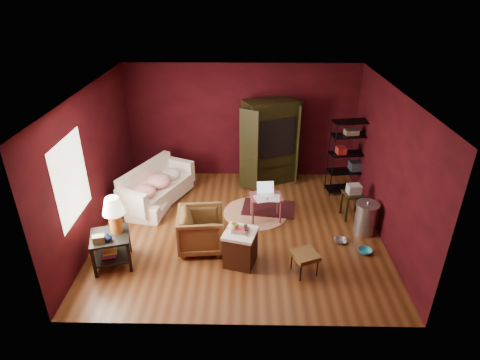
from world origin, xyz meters
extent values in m
cube|color=brown|center=(0.00, 0.00, -0.01)|extent=(5.50, 5.00, 0.02)
cube|color=white|center=(0.00, 0.00, 2.81)|extent=(5.50, 5.00, 0.02)
cube|color=#40090E|center=(0.00, 2.51, 1.40)|extent=(5.50, 0.02, 2.80)
cube|color=#40090E|center=(0.00, -2.51, 1.40)|extent=(5.50, 0.02, 2.80)
cube|color=#40090E|center=(-2.76, 0.00, 1.40)|extent=(0.02, 5.00, 2.80)
cube|color=#40090E|center=(2.76, 0.00, 1.40)|extent=(0.02, 5.00, 2.80)
cube|color=white|center=(-2.73, -1.00, 1.60)|extent=(0.02, 1.20, 1.40)
imported|color=white|center=(-1.86, 1.01, 0.37)|extent=(0.87, 1.93, 0.73)
imported|color=black|center=(-0.70, -0.63, 0.42)|extent=(0.84, 0.89, 0.85)
imported|color=#AEB0B5|center=(1.93, -0.43, 0.12)|extent=(0.25, 0.10, 0.25)
imported|color=teal|center=(2.32, -0.76, 0.13)|extent=(0.26, 0.15, 0.25)
imported|color=#0C1A40|center=(-2.18, -1.30, 0.68)|extent=(0.17, 0.17, 0.14)
imported|color=#E2DD6E|center=(-0.07, -1.08, 0.79)|extent=(0.13, 0.11, 0.13)
cube|color=black|center=(-2.21, -1.14, 0.58)|extent=(0.79, 0.79, 0.04)
cube|color=black|center=(-2.21, -1.14, 0.19)|extent=(0.74, 0.74, 0.03)
cube|color=black|center=(-2.40, -1.50, 0.30)|extent=(0.07, 0.07, 0.60)
cube|color=black|center=(-1.85, -1.34, 0.30)|extent=(0.07, 0.07, 0.60)
cube|color=black|center=(-2.56, -0.95, 0.30)|extent=(0.07, 0.07, 0.60)
cube|color=black|center=(-2.01, -0.79, 0.30)|extent=(0.07, 0.07, 0.60)
cylinder|color=orange|center=(-2.12, -1.01, 0.79)|extent=(0.26, 0.26, 0.36)
cone|color=#F2E5C6|center=(-2.12, -1.01, 1.12)|extent=(0.48, 0.48, 0.30)
cube|color=olive|center=(-2.32, -1.34, 0.67)|extent=(0.22, 0.18, 0.13)
cube|color=#C63E31|center=(-2.26, -1.16, 0.24)|extent=(0.31, 0.35, 0.03)
cube|color=blue|center=(-2.25, -1.16, 0.28)|extent=(0.31, 0.35, 0.03)
cube|color=#DED34A|center=(-2.24, -1.15, 0.31)|extent=(0.31, 0.35, 0.03)
cube|color=white|center=(-1.82, 0.99, 0.26)|extent=(1.39, 1.89, 0.37)
cube|color=white|center=(-2.12, 1.12, 0.50)|extent=(0.88, 1.65, 0.73)
cube|color=white|center=(-2.19, 0.20, 0.46)|extent=(0.74, 0.46, 0.50)
cube|color=white|center=(-1.46, 1.78, 0.46)|extent=(0.74, 0.46, 0.50)
ellipsoid|color=red|center=(-1.99, 0.51, 0.55)|extent=(0.63, 0.63, 0.26)
ellipsoid|color=red|center=(-1.78, 0.97, 0.57)|extent=(0.70, 0.70, 0.29)
ellipsoid|color=white|center=(-1.59, 1.39, 0.53)|extent=(0.58, 0.58, 0.24)
cube|color=#472310|center=(0.03, -1.07, 0.30)|extent=(0.62, 0.62, 0.60)
cube|color=white|center=(0.03, -1.07, 0.63)|extent=(0.66, 0.66, 0.06)
cube|color=beige|center=(0.03, -1.07, 0.67)|extent=(0.34, 0.29, 0.02)
cube|color=#528AC0|center=(0.03, -1.07, 0.69)|extent=(0.31, 0.26, 0.02)
cube|color=#DC5253|center=(0.03, -1.07, 0.72)|extent=(0.32, 0.29, 0.02)
cube|color=black|center=(0.12, -1.06, 0.74)|extent=(0.07, 0.18, 0.02)
cube|color=black|center=(1.12, -1.32, 0.37)|extent=(0.52, 0.52, 0.08)
cube|color=black|center=(1.12, -1.32, 0.32)|extent=(0.47, 0.47, 0.02)
cylinder|color=black|center=(1.04, -1.53, 0.16)|extent=(0.03, 0.03, 0.33)
cylinder|color=black|center=(1.33, -1.41, 0.16)|extent=(0.03, 0.03, 0.33)
cylinder|color=black|center=(0.91, -1.24, 0.16)|extent=(0.03, 0.03, 0.33)
cylinder|color=black|center=(1.21, -1.11, 0.16)|extent=(0.03, 0.03, 0.33)
cylinder|color=beige|center=(0.32, 0.60, 0.01)|extent=(1.40, 1.40, 0.01)
cube|color=#491317|center=(0.61, 0.79, 0.01)|extent=(1.21, 0.88, 0.01)
cube|color=#8C404A|center=(0.53, 0.37, 0.54)|extent=(0.68, 0.50, 0.03)
cylinder|color=#8C404A|center=(0.27, 0.16, 0.27)|extent=(0.04, 0.04, 0.54)
cylinder|color=#8C404A|center=(0.82, 0.21, 0.27)|extent=(0.04, 0.04, 0.54)
cylinder|color=#8C404A|center=(0.24, 0.52, 0.27)|extent=(0.04, 0.04, 0.54)
cylinder|color=#8C404A|center=(0.79, 0.57, 0.27)|extent=(0.04, 0.04, 0.54)
cube|color=silver|center=(0.53, 0.40, 0.56)|extent=(0.36, 0.26, 0.02)
cube|color=silver|center=(0.52, 0.52, 0.68)|extent=(0.35, 0.10, 0.23)
cube|color=silver|center=(0.41, 0.25, 0.55)|extent=(0.31, 0.37, 0.00)
cube|color=silver|center=(0.69, 0.28, 0.55)|extent=(0.25, 0.34, 0.00)
cube|color=black|center=(0.65, 2.15, 1.02)|extent=(1.34, 1.06, 2.03)
cube|color=black|center=(0.69, 2.06, 1.23)|extent=(1.08, 0.83, 0.91)
cube|color=black|center=(0.18, 1.62, 1.02)|extent=(0.44, 0.30, 1.93)
cube|color=black|center=(1.36, 2.14, 1.02)|extent=(0.15, 0.48, 1.93)
cube|color=#2C2E31|center=(0.67, 2.11, 1.12)|extent=(0.82, 0.76, 0.56)
cube|color=black|center=(0.78, 1.86, 1.12)|extent=(0.50, 0.22, 0.43)
cube|color=black|center=(0.67, 2.11, 0.48)|extent=(1.10, 0.88, 0.05)
cylinder|color=black|center=(2.05, 1.37, 0.88)|extent=(0.03, 0.03, 1.75)
cylinder|color=black|center=(2.86, 1.49, 0.88)|extent=(0.03, 0.03, 1.75)
cylinder|color=black|center=(2.00, 1.72, 0.88)|extent=(0.03, 0.03, 1.75)
cylinder|color=black|center=(2.81, 1.84, 0.88)|extent=(0.03, 0.03, 1.75)
cube|color=black|center=(2.43, 1.61, 0.10)|extent=(0.90, 0.49, 0.02)
cube|color=black|center=(2.43, 1.61, 0.54)|extent=(0.90, 0.49, 0.02)
cube|color=black|center=(2.43, 1.61, 0.97)|extent=(0.90, 0.49, 0.02)
cube|color=black|center=(2.43, 1.61, 1.41)|extent=(0.90, 0.49, 0.02)
cube|color=black|center=(2.43, 1.61, 1.73)|extent=(0.90, 0.49, 0.02)
cube|color=maroon|center=(2.24, 1.58, 1.07)|extent=(0.23, 0.27, 0.16)
cube|color=#30303C|center=(2.62, 1.63, 0.65)|extent=(0.28, 0.28, 0.19)
cube|color=#786148|center=(2.43, 1.61, 1.49)|extent=(0.32, 0.24, 0.12)
cube|color=black|center=(2.33, 0.49, 0.55)|extent=(0.43, 0.43, 0.04)
cube|color=black|center=(2.19, 0.30, 0.28)|extent=(0.04, 0.04, 0.55)
cube|color=black|center=(2.51, 0.35, 0.28)|extent=(0.04, 0.04, 0.55)
cube|color=black|center=(2.14, 0.62, 0.28)|extent=(0.04, 0.04, 0.55)
cube|color=black|center=(2.46, 0.67, 0.28)|extent=(0.04, 0.04, 0.55)
cube|color=silver|center=(2.33, 0.49, 0.67)|extent=(0.29, 0.25, 0.19)
cylinder|color=#ACADB4|center=(2.46, -0.09, 0.31)|extent=(0.54, 0.54, 0.62)
cylinder|color=#ACADB4|center=(2.46, -0.09, 0.64)|extent=(0.60, 0.60, 0.04)
sphere|color=#ACADB4|center=(2.46, -0.09, 0.68)|extent=(0.08, 0.08, 0.06)
camera|label=1|loc=(0.13, -6.75, 4.57)|focal=30.00mm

